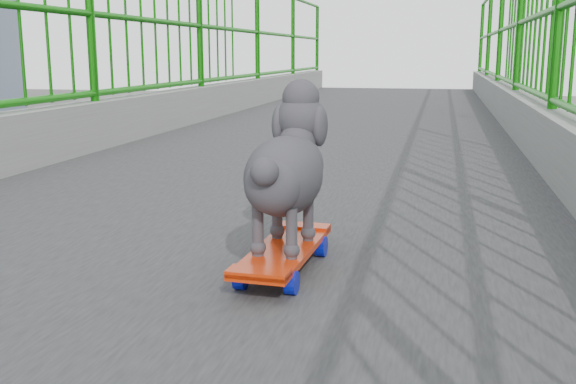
# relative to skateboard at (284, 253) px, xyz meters

# --- Properties ---
(skateboard) EXTENTS (0.19, 0.54, 0.07)m
(skateboard) POSITION_rel_skateboard_xyz_m (0.00, 0.00, 0.00)
(skateboard) COLOR red
(skateboard) RESTS_ON footbridge
(poodle) EXTENTS (0.22, 0.51, 0.42)m
(poodle) POSITION_rel_skateboard_xyz_m (0.00, 0.03, 0.24)
(poodle) COLOR #312F35
(poodle) RESTS_ON skateboard
(car_5) EXTENTS (1.44, 4.14, 1.36)m
(car_5) POSITION_rel_skateboard_xyz_m (-6.38, 11.49, -6.37)
(car_5) COLOR #A4A3A9
(car_5) RESTS_ON ground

